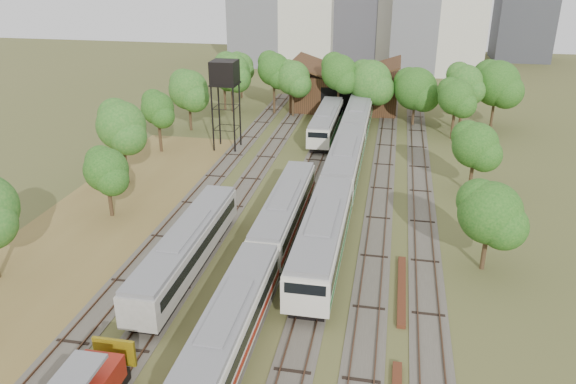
# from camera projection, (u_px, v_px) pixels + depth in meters

# --- Properties ---
(ground) EXTENTS (240.00, 240.00, 0.00)m
(ground) POSITION_uv_depth(u_px,v_px,m) (274.00, 326.00, 36.74)
(ground) COLOR #475123
(ground) RESTS_ON ground
(dry_grass_patch) EXTENTS (14.00, 60.00, 0.04)m
(dry_grass_patch) POSITION_uv_depth(u_px,v_px,m) (85.00, 244.00, 47.11)
(dry_grass_patch) COLOR brown
(dry_grass_patch) RESTS_ON ground
(tracks) EXTENTS (24.60, 80.00, 0.19)m
(tracks) POSITION_uv_depth(u_px,v_px,m) (318.00, 184.00, 59.44)
(tracks) COLOR #4C473D
(tracks) RESTS_ON ground
(railcar_red_set) EXTENTS (2.78, 34.58, 3.43)m
(railcar_red_set) POSITION_uv_depth(u_px,v_px,m) (262.00, 261.00, 40.97)
(railcar_red_set) COLOR black
(railcar_red_set) RESTS_ON ground
(railcar_green_set) EXTENTS (3.23, 52.08, 4.00)m
(railcar_green_set) POSITION_uv_depth(u_px,v_px,m) (345.00, 163.00, 59.26)
(railcar_green_set) COLOR black
(railcar_green_set) RESTS_ON ground
(railcar_rear) EXTENTS (2.86, 16.08, 3.54)m
(railcar_rear) POSITION_uv_depth(u_px,v_px,m) (326.00, 123.00, 74.33)
(railcar_rear) COLOR black
(railcar_rear) RESTS_ON ground
(old_grey_coach) EXTENTS (2.75, 18.00, 3.40)m
(old_grey_coach) POSITION_uv_depth(u_px,v_px,m) (187.00, 248.00, 42.67)
(old_grey_coach) COLOR black
(old_grey_coach) RESTS_ON ground
(water_tower) EXTENTS (3.15, 3.15, 10.89)m
(water_tower) POSITION_uv_depth(u_px,v_px,m) (225.00, 75.00, 66.93)
(water_tower) COLOR black
(water_tower) RESTS_ON ground
(rail_pile_far) EXTENTS (0.57, 9.14, 0.30)m
(rail_pile_far) POSITION_uv_depth(u_px,v_px,m) (402.00, 289.00, 40.52)
(rail_pile_far) COLOR #5A2C19
(rail_pile_far) RESTS_ON ground
(maintenance_shed) EXTENTS (16.45, 11.55, 7.58)m
(maintenance_shed) POSITION_uv_depth(u_px,v_px,m) (346.00, 89.00, 88.18)
(maintenance_shed) COLOR #392414
(maintenance_shed) RESTS_ON ground
(tree_band_left) EXTENTS (7.75, 72.48, 8.82)m
(tree_band_left) POSITION_uv_depth(u_px,v_px,m) (146.00, 120.00, 62.38)
(tree_band_left) COLOR #382616
(tree_band_left) RESTS_ON ground
(tree_band_far) EXTENTS (43.82, 8.91, 9.44)m
(tree_band_far) POSITION_uv_depth(u_px,v_px,m) (368.00, 79.00, 79.66)
(tree_band_far) COLOR #382616
(tree_band_far) RESTS_ON ground
(tree_band_right) EXTENTS (5.25, 38.64, 7.87)m
(tree_band_right) POSITION_uv_depth(u_px,v_px,m) (471.00, 143.00, 55.91)
(tree_band_right) COLOR #382616
(tree_band_right) RESTS_ON ground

